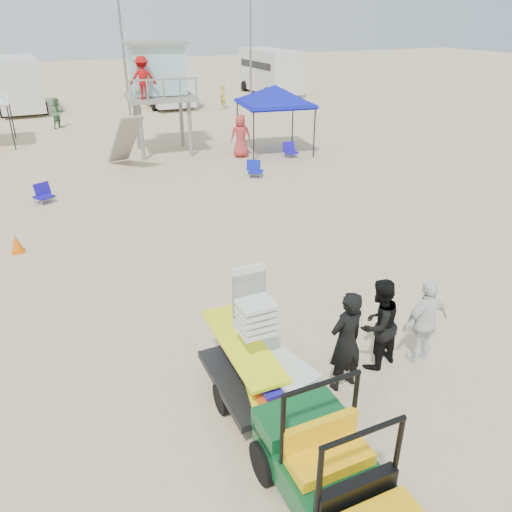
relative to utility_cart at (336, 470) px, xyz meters
name	(u,v)px	position (x,y,z in m)	size (l,w,h in m)	color
ground	(306,406)	(0.70, 1.85, -0.83)	(140.00, 140.00, 0.00)	beige
utility_cart	(336,470)	(0.00, 0.00, 0.00)	(1.25, 2.37, 1.79)	#0B4A21
surf_trailer	(255,357)	(0.00, 2.33, 0.05)	(1.34, 2.45, 2.16)	black
man_left	(346,341)	(1.52, 2.03, 0.09)	(0.67, 0.44, 1.84)	black
man_mid	(378,324)	(2.37, 2.28, 0.03)	(0.84, 0.66, 1.73)	black
man_right	(425,322)	(3.22, 2.03, -0.01)	(0.96, 0.40, 1.64)	white
lifeguard_tower	(155,74)	(3.01, 18.96, 2.58)	(3.20, 3.20, 4.58)	gray
canopy_blue	(275,88)	(7.73, 16.86, 1.97)	(3.32, 3.32, 3.35)	black
cone_far	(17,244)	(-3.35, 10.18, -0.58)	(0.34, 0.34, 0.50)	#FF6108
beach_chair_a	(43,193)	(-2.41, 14.10, -0.52)	(0.71, 0.79, 0.64)	#1A0EA0
beach_chair_b	(290,150)	(7.96, 15.78, -0.52)	(0.60, 0.65, 0.64)	#1E10AE
beach_chair_c	(254,169)	(5.29, 13.74, -0.52)	(0.73, 0.82, 0.64)	#101CB6
rv_mid_left	(18,82)	(-2.30, 33.35, 0.97)	(2.65, 6.50, 3.25)	silver
rv_mid_right	(162,77)	(6.70, 31.85, 0.97)	(2.64, 7.00, 3.25)	silver
rv_far_right	(270,70)	(15.70, 33.35, 0.97)	(2.64, 6.60, 3.25)	silver
light_pole_left	(123,46)	(3.70, 28.85, 3.17)	(0.14, 0.14, 8.00)	slate
light_pole_right	(251,41)	(12.70, 30.35, 3.17)	(0.14, 0.14, 8.00)	slate
distant_beachgoers	(101,126)	(0.86, 22.02, 0.00)	(16.05, 12.42, 1.84)	#2F478D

